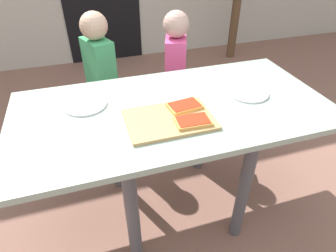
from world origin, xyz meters
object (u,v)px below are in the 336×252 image
Objects in this scene: cutting_board at (170,119)px; child_left at (101,75)px; dining_table at (173,124)px; child_right at (175,72)px; pizza_slice_near_right at (193,121)px; plate_white_left at (85,105)px; pizza_slice_far_right at (185,106)px; plate_white_right at (248,93)px.

child_left reaches higher than cutting_board.
dining_table is 3.96× the size of cutting_board.
child_right is (0.30, 0.79, -0.16)m from cutting_board.
plate_white_left is at bearing 144.60° from pizza_slice_near_right.
child_left reaches higher than pizza_slice_near_right.
child_right reaches higher than pizza_slice_far_right.
cutting_board is at bearing -145.65° from pizza_slice_far_right.
pizza_slice_near_right is at bearing -36.26° from cutting_board.
pizza_slice_near_right reaches higher than cutting_board.
plate_white_right is 1.05m from child_left.
pizza_slice_far_right reaches higher than dining_table.
cutting_board is 0.49m from plate_white_right.
child_right is at bearing 104.77° from plate_white_right.
cutting_board is at bearing -75.64° from child_left.
pizza_slice_far_right and pizza_slice_near_right have the same top height.
plate_white_right is at bearing 7.85° from pizza_slice_far_right.
pizza_slice_near_right reaches higher than dining_table.
plate_white_right is 0.20× the size of child_left.
pizza_slice_far_right is 0.79× the size of plate_white_right.
plate_white_left is (-0.36, 0.25, -0.00)m from cutting_board.
child_left reaches higher than dining_table.
child_right is (0.24, 0.68, -0.05)m from dining_table.
pizza_slice_far_right is 0.49m from plate_white_left.
child_left is at bearing 108.33° from pizza_slice_near_right.
plate_white_left is 0.86m from child_right.
plate_white_right is (0.38, 0.18, -0.02)m from pizza_slice_near_right.
pizza_slice_far_right is at bearing -68.46° from child_left.
pizza_slice_near_right is 0.89m from child_right.
child_left is 1.01× the size of child_right.
child_left is (-0.23, 0.88, -0.16)m from cutting_board.
pizza_slice_far_right is at bearing 34.35° from cutting_board.
plate_white_left is (-0.45, 0.32, -0.02)m from pizza_slice_near_right.
pizza_slice_far_right is at bearing 86.25° from pizza_slice_near_right.
cutting_board is 0.11m from pizza_slice_near_right.
plate_white_right is 0.71m from child_right.
dining_table is at bearing 131.47° from pizza_slice_far_right.
pizza_slice_far_right reaches higher than plate_white_right.
child_left reaches higher than child_right.
child_right is at bearing 76.33° from pizza_slice_near_right.
plate_white_right is 0.21× the size of child_right.
pizza_slice_near_right is 0.76× the size of plate_white_left.
plate_white_left is 0.20× the size of child_left.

